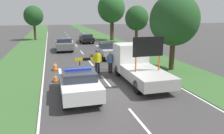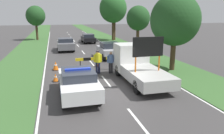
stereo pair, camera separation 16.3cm
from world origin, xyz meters
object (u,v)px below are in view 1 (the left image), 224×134
roadside_tree_far_left (174,20)px  roadside_tree_mid_left (113,11)px  roadside_tree_near_right (111,8)px  pedestrian_civilian (110,61)px  queued_car_suv_grey (64,44)px  traffic_cone_near_police (55,66)px  roadside_tree_near_left (137,18)px  traffic_cone_near_truck (55,78)px  police_car (79,82)px  work_truck (137,65)px  queued_car_sedan_silver (109,50)px  queued_car_sedan_black (87,38)px  police_officer (97,60)px  traffic_cone_centre_front (96,64)px  roadside_tree_mid_right (34,16)px

roadside_tree_far_left → roadside_tree_mid_left: bearing=87.3°
roadside_tree_near_right → roadside_tree_mid_left: size_ratio=1.18×
pedestrian_civilian → queued_car_suv_grey: (-2.68, 11.45, -0.17)m
traffic_cone_near_police → roadside_tree_near_left: size_ratio=0.13×
traffic_cone_near_truck → roadside_tree_near_left: size_ratio=0.10×
roadside_tree_near_left → traffic_cone_near_police: bearing=-142.1°
police_car → work_truck: (4.15, 1.96, 0.27)m
queued_car_sedan_silver → queued_car_sedan_black: bearing=-88.8°
pedestrian_civilian → roadside_tree_far_left: bearing=-30.6°
work_truck → police_officer: bearing=-42.2°
queued_car_suv_grey → queued_car_sedan_black: bearing=-119.9°
roadside_tree_near_left → police_officer: bearing=-125.7°
work_truck → roadside_tree_near_left: bearing=-107.5°
queued_car_suv_grey → roadside_tree_near_left: 9.30m
pedestrian_civilian → traffic_cone_near_police: 4.52m
work_truck → queued_car_suv_grey: size_ratio=1.37×
traffic_cone_centre_front → traffic_cone_near_truck: size_ratio=0.91×
police_car → queued_car_sedan_silver: bearing=63.1°
traffic_cone_near_truck → police_officer: bearing=21.4°
roadside_tree_near_right → roadside_tree_far_left: bearing=-91.8°
work_truck → queued_car_sedan_black: bearing=-85.6°
police_officer → traffic_cone_near_truck: 3.42m
police_car → roadside_tree_mid_right: bearing=94.3°
work_truck → queued_car_sedan_silver: bearing=-86.7°
queued_car_sedan_silver → roadside_tree_near_left: bearing=-138.4°
roadside_tree_near_left → roadside_tree_mid_right: size_ratio=0.94×
police_officer → roadside_tree_mid_left: bearing=-82.4°
roadside_tree_near_right → roadside_tree_mid_left: (0.34, 0.39, -0.37)m
pedestrian_civilian → traffic_cone_centre_front: (-0.61, 2.29, -0.71)m
work_truck → roadside_tree_far_left: roadside_tree_far_left is taller
traffic_cone_near_police → traffic_cone_near_truck: traffic_cone_near_police is taller
traffic_cone_near_police → roadside_tree_mid_left: bearing=61.5°
police_officer → queued_car_sedan_black: 17.99m
work_truck → queued_car_suv_grey: bearing=-69.9°
police_car → roadside_tree_mid_left: (8.82, 24.46, 4.02)m
queued_car_sedan_black → pedestrian_civilian: bearing=86.5°
work_truck → traffic_cone_near_police: size_ratio=8.13×
roadside_tree_mid_right → pedestrian_civilian: bearing=-74.2°
police_car → queued_car_sedan_silver: size_ratio=1.16×
pedestrian_civilian → police_car: bearing=-151.7°
police_officer → roadside_tree_near_left: roadside_tree_near_left is taller
police_car → queued_car_sedan_silver: 10.71m
traffic_cone_centre_front → roadside_tree_far_left: roadside_tree_far_left is taller
pedestrian_civilian → traffic_cone_centre_front: 2.47m
traffic_cone_centre_front → queued_car_sedan_silver: queued_car_sedan_silver is taller
roadside_tree_near_right → roadside_tree_mid_right: size_ratio=1.33×
work_truck → traffic_cone_near_police: work_truck is taller
police_car → traffic_cone_near_police: (-1.11, 6.16, -0.45)m
police_car → queued_car_sedan_black: police_car is taller
police_officer → roadside_tree_far_left: 6.58m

